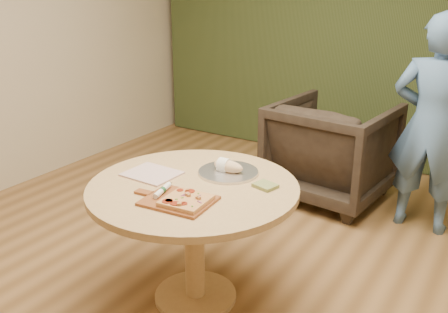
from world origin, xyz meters
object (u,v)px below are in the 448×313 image
pedestal_table (194,207)px  pizza_paddle (177,200)px  bread_roll (227,166)px  cutlery_roll (162,190)px  serving_tray (228,172)px  armchair (332,146)px  flatbread_pizza (186,200)px  person_standing (432,125)px

pedestal_table → pizza_paddle: 0.28m
bread_roll → cutlery_roll: bearing=-104.9°
pizza_paddle → cutlery_roll: cutlery_roll is taller
serving_tray → cutlery_roll: bearing=-105.9°
pedestal_table → serving_tray: serving_tray is taller
serving_tray → armchair: bearing=87.7°
flatbread_pizza → serving_tray: 0.49m
person_standing → bread_roll: bearing=58.8°
pizza_paddle → serving_tray: size_ratio=1.28×
pedestal_table → person_standing: size_ratio=0.73×
bread_roll → person_standing: person_standing is taller
person_standing → pedestal_table: bearing=60.9°
bread_roll → armchair: 1.63m
serving_tray → person_standing: bearing=59.4°
flatbread_pizza → cutlery_roll: (-0.18, 0.03, 0.00)m
serving_tray → bread_roll: bearing=180.0°
armchair → flatbread_pizza: bearing=95.2°
pizza_paddle → flatbread_pizza: flatbread_pizza is taller
cutlery_roll → pizza_paddle: bearing=-24.0°
cutlery_roll → serving_tray: cutlery_roll is taller
serving_tray → pedestal_table: bearing=-106.9°
person_standing → cutlery_roll: bearing=62.3°
serving_tray → pizza_paddle: bearing=-92.0°
bread_roll → person_standing: size_ratio=0.12×
flatbread_pizza → bread_roll: size_ratio=1.23×
pedestal_table → person_standing: (0.93, 1.70, 0.21)m
armchair → serving_tray: bearing=93.4°
bread_roll → person_standing: bearing=59.1°
flatbread_pizza → armchair: armchair is taller
pedestal_table → bread_roll: (0.07, 0.25, 0.18)m
pizza_paddle → flatbread_pizza: (0.06, -0.01, 0.02)m
flatbread_pizza → person_standing: person_standing is taller
pizza_paddle → armchair: size_ratio=0.48×
cutlery_roll → person_standing: (0.99, 1.90, 0.04)m
pedestal_table → person_standing: 1.95m
pedestal_table → armchair: bearing=85.7°
pedestal_table → flatbread_pizza: size_ratio=5.02×
cutlery_roll → armchair: size_ratio=0.21×
cutlery_roll → armchair: (0.19, 2.05, -0.31)m
flatbread_pizza → person_standing: size_ratio=0.14×
person_standing → serving_tray: bearing=59.0°
flatbread_pizza → cutlery_roll: bearing=170.4°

